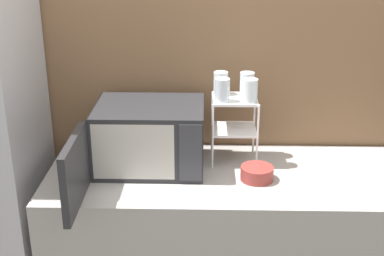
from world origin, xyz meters
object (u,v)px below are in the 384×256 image
glass_front_left (222,90)px  bowl (257,173)px  microwave (146,138)px  glass_back_left (221,83)px  dish_rack (234,116)px  glass_back_right (247,84)px  glass_front_right (250,91)px

glass_front_left → bowl: bearing=-45.8°
microwave → bowl: size_ratio=5.25×
glass_back_left → dish_rack: bearing=-41.1°
glass_back_right → bowl: size_ratio=0.73×
glass_back_left → bowl: 0.48m
dish_rack → glass_back_right: (0.06, 0.05, 0.15)m
microwave → glass_back_right: 0.56m
bowl → glass_back_right: bearing=98.2°
glass_front_left → glass_back_right: same height
glass_front_left → glass_back_right: bearing=40.8°
glass_back_left → bowl: bearing=-59.0°
glass_front_left → glass_back_left: same height
microwave → glass_back_left: (0.36, 0.16, 0.23)m
glass_back_right → glass_front_right: bearing=-86.6°
dish_rack → glass_back_left: (-0.07, 0.06, 0.15)m
dish_rack → glass_back_right: size_ratio=2.91×
microwave → glass_front_left: bearing=7.3°
glass_back_right → bowl: (0.04, -0.28, -0.35)m
glass_front_left → bowl: glass_front_left is taller
glass_back_right → glass_front_right: size_ratio=1.00×
dish_rack → glass_front_left: glass_front_left is taller
glass_back_right → glass_back_left: size_ratio=1.00×
dish_rack → glass_front_left: (-0.06, -0.05, 0.15)m
glass_front_left → glass_front_right: bearing=-2.6°
glass_front_left → glass_back_right: size_ratio=1.00×
glass_back_right → glass_back_left: bearing=177.6°
microwave → glass_back_right: glass_back_right is taller
glass_front_right → glass_back_left: same height
glass_front_left → glass_back_right: (0.12, 0.11, 0.00)m
microwave → glass_back_left: bearing=24.0°
glass_back_left → bowl: size_ratio=0.73×
dish_rack → glass_back_left: size_ratio=2.91×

